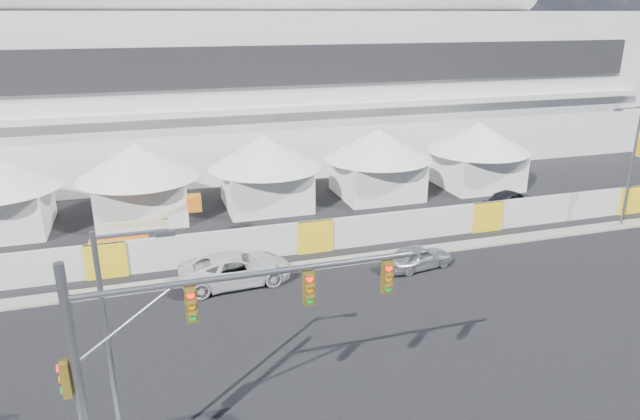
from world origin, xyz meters
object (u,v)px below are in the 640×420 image
object	(u,v)px
traffic_mast	(156,372)
streetlight_curb	(631,157)
sedan_silver	(418,257)
streetlight_median	(116,341)
pickup_curb	(236,269)
boom_lift	(130,240)
lot_car_b	(510,200)

from	to	relation	value
traffic_mast	streetlight_curb	size ratio (longest dim) A/B	1.20
traffic_mast	streetlight_curb	xyz separation A→B (m)	(30.82, 14.78, 0.32)
sedan_silver	streetlight_curb	bearing A→B (deg)	-92.07
traffic_mast	streetlight_median	xyz separation A→B (m)	(-1.06, 1.48, 0.29)
pickup_curb	traffic_mast	bearing A→B (deg)	158.95
streetlight_curb	boom_lift	distance (m)	32.58
sedan_silver	pickup_curb	distance (m)	10.31
lot_car_b	streetlight_median	distance (m)	32.48
sedan_silver	streetlight_median	world-z (taller)	streetlight_median
sedan_silver	streetlight_median	xyz separation A→B (m)	(-15.63, -11.24, 4.13)
sedan_silver	boom_lift	size ratio (longest dim) A/B	0.60
sedan_silver	lot_car_b	bearing A→B (deg)	-66.47
sedan_silver	boom_lift	bearing A→B (deg)	56.56
lot_car_b	boom_lift	distance (m)	26.62
sedan_silver	pickup_curb	size ratio (longest dim) A/B	0.67
traffic_mast	streetlight_curb	bearing A→B (deg)	25.62
pickup_curb	traffic_mast	distance (m)	15.03
lot_car_b	streetlight_curb	size ratio (longest dim) A/B	0.58
lot_car_b	boom_lift	bearing A→B (deg)	67.34
streetlight_curb	traffic_mast	bearing A→B (deg)	-154.38
pickup_curb	streetlight_median	xyz separation A→B (m)	(-5.39, -12.43, 3.98)
streetlight_median	lot_car_b	bearing A→B (deg)	34.55
sedan_silver	traffic_mast	world-z (taller)	traffic_mast
pickup_curb	lot_car_b	xyz separation A→B (m)	(21.15, 5.85, -0.02)
traffic_mast	boom_lift	xyz separation A→B (m)	(-1.14, 19.76, -3.60)
pickup_curb	streetlight_median	distance (m)	14.12
streetlight_median	streetlight_curb	bearing A→B (deg)	22.64
pickup_curb	traffic_mast	size ratio (longest dim) A/B	0.61
pickup_curb	sedan_silver	bearing A→B (deg)	-100.42
streetlight_median	boom_lift	world-z (taller)	streetlight_median
lot_car_b	streetlight_median	xyz separation A→B (m)	(-26.54, -18.28, 3.99)
sedan_silver	streetlight_median	distance (m)	19.69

